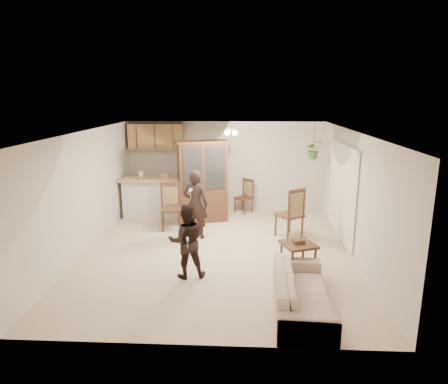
{
  "coord_description": "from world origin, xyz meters",
  "views": [
    {
      "loc": [
        0.53,
        -7.85,
        3.21
      ],
      "look_at": [
        0.11,
        0.4,
        1.19
      ],
      "focal_mm": 32.0,
      "sensor_mm": 36.0,
      "label": 1
    }
  ],
  "objects_px": {
    "sofa": "(302,287)",
    "chair_bar": "(171,217)",
    "chair_hutch_right": "(289,223)",
    "chair_hutch_left": "(244,203)",
    "adult": "(195,200)",
    "side_table": "(298,259)",
    "china_hutch": "(203,182)",
    "child": "(187,241)"
  },
  "relations": [
    {
      "from": "adult",
      "to": "side_table",
      "type": "xyz_separation_m",
      "value": [
        2.09,
        -1.88,
        -0.58
      ]
    },
    {
      "from": "adult",
      "to": "china_hutch",
      "type": "relative_size",
      "value": 0.86
    },
    {
      "from": "side_table",
      "to": "chair_hutch_left",
      "type": "relative_size",
      "value": 0.76
    },
    {
      "from": "adult",
      "to": "child",
      "type": "height_order",
      "value": "adult"
    },
    {
      "from": "child",
      "to": "chair_hutch_left",
      "type": "relative_size",
      "value": 1.44
    },
    {
      "from": "adult",
      "to": "side_table",
      "type": "distance_m",
      "value": 2.87
    },
    {
      "from": "side_table",
      "to": "chair_bar",
      "type": "bearing_deg",
      "value": 138.38
    },
    {
      "from": "sofa",
      "to": "chair_hutch_right",
      "type": "xyz_separation_m",
      "value": [
        0.15,
        3.27,
        -0.03
      ]
    },
    {
      "from": "chair_hutch_left",
      "to": "chair_hutch_right",
      "type": "xyz_separation_m",
      "value": [
        1.05,
        -1.91,
        0.07
      ]
    },
    {
      "from": "china_hutch",
      "to": "chair_bar",
      "type": "bearing_deg",
      "value": -153.44
    },
    {
      "from": "china_hutch",
      "to": "child",
      "type": "bearing_deg",
      "value": -106.68
    },
    {
      "from": "china_hutch",
      "to": "side_table",
      "type": "relative_size",
      "value": 2.93
    },
    {
      "from": "child",
      "to": "chair_bar",
      "type": "distance_m",
      "value": 2.74
    },
    {
      "from": "chair_hutch_left",
      "to": "side_table",
      "type": "bearing_deg",
      "value": -34.25
    },
    {
      "from": "china_hutch",
      "to": "chair_hutch_right",
      "type": "height_order",
      "value": "china_hutch"
    },
    {
      "from": "side_table",
      "to": "chair_hutch_right",
      "type": "xyz_separation_m",
      "value": [
        0.06,
        2.06,
        0.01
      ]
    },
    {
      "from": "side_table",
      "to": "chair_hutch_left",
      "type": "xyz_separation_m",
      "value": [
        -0.99,
        3.97,
        -0.06
      ]
    },
    {
      "from": "sofa",
      "to": "china_hutch",
      "type": "bearing_deg",
      "value": 26.9
    },
    {
      "from": "child",
      "to": "chair_bar",
      "type": "relative_size",
      "value": 1.2
    },
    {
      "from": "adult",
      "to": "side_table",
      "type": "bearing_deg",
      "value": 146.58
    },
    {
      "from": "china_hutch",
      "to": "chair_hutch_left",
      "type": "relative_size",
      "value": 2.24
    },
    {
      "from": "sofa",
      "to": "chair_bar",
      "type": "relative_size",
      "value": 1.67
    },
    {
      "from": "chair_hutch_left",
      "to": "chair_hutch_right",
      "type": "relative_size",
      "value": 0.8
    },
    {
      "from": "adult",
      "to": "china_hutch",
      "type": "height_order",
      "value": "china_hutch"
    },
    {
      "from": "chair_hutch_right",
      "to": "chair_hutch_left",
      "type": "bearing_deg",
      "value": -96.3
    },
    {
      "from": "adult",
      "to": "chair_bar",
      "type": "distance_m",
      "value": 1.06
    },
    {
      "from": "sofa",
      "to": "china_hutch",
      "type": "height_order",
      "value": "china_hutch"
    },
    {
      "from": "side_table",
      "to": "china_hutch",
      "type": "bearing_deg",
      "value": 123.12
    },
    {
      "from": "chair_bar",
      "to": "chair_hutch_left",
      "type": "distance_m",
      "value": 2.33
    },
    {
      "from": "child",
      "to": "china_hutch",
      "type": "relative_size",
      "value": 0.64
    },
    {
      "from": "side_table",
      "to": "chair_bar",
      "type": "relative_size",
      "value": 0.64
    },
    {
      "from": "chair_hutch_right",
      "to": "side_table",
      "type": "bearing_deg",
      "value": 53.14
    },
    {
      "from": "chair_hutch_right",
      "to": "sofa",
      "type": "bearing_deg",
      "value": 52.11
    },
    {
      "from": "child",
      "to": "chair_hutch_right",
      "type": "xyz_separation_m",
      "value": [
        2.06,
        2.21,
        -0.34
      ]
    },
    {
      "from": "child",
      "to": "side_table",
      "type": "distance_m",
      "value": 2.04
    },
    {
      "from": "child",
      "to": "chair_hutch_left",
      "type": "height_order",
      "value": "child"
    },
    {
      "from": "child",
      "to": "side_table",
      "type": "bearing_deg",
      "value": 172.93
    },
    {
      "from": "chair_hutch_left",
      "to": "child",
      "type": "bearing_deg",
      "value": -62.06
    },
    {
      "from": "sofa",
      "to": "chair_hutch_right",
      "type": "bearing_deg",
      "value": 0.02
    },
    {
      "from": "chair_hutch_left",
      "to": "adult",
      "type": "bearing_deg",
      "value": -76.04
    },
    {
      "from": "adult",
      "to": "child",
      "type": "xyz_separation_m",
      "value": [
        0.09,
        -2.03,
        -0.22
      ]
    },
    {
      "from": "china_hutch",
      "to": "chair_hutch_right",
      "type": "relative_size",
      "value": 1.78
    }
  ]
}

